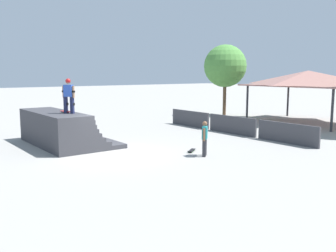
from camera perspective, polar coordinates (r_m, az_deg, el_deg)
ground_plane at (r=16.83m, az=-8.09°, el=-4.26°), size 160.00×160.00×0.00m
quarter_pipe_ramp at (r=19.43m, az=-16.10°, el=-0.63°), size 5.55×3.36×1.68m
skater_on_deck at (r=18.18m, az=-14.92°, el=4.81°), size 0.66×0.53×1.64m
skateboard_on_deck at (r=18.64m, az=-15.37°, el=2.15°), size 0.85×0.21×0.09m
bystander_walking at (r=16.21m, az=5.61°, el=-1.64°), size 0.47×0.53×1.53m
skateboard_on_ground at (r=17.20m, az=3.60°, el=-3.73°), size 0.63×0.77×0.09m
barrier_fence at (r=22.43m, az=9.72°, el=0.17°), size 11.28×0.12×1.05m
pavilion_shelter at (r=28.64m, az=20.56°, el=6.79°), size 7.90×5.93×3.74m
tree_far_back at (r=31.85m, az=8.71°, el=9.01°), size 3.53×3.53×5.91m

